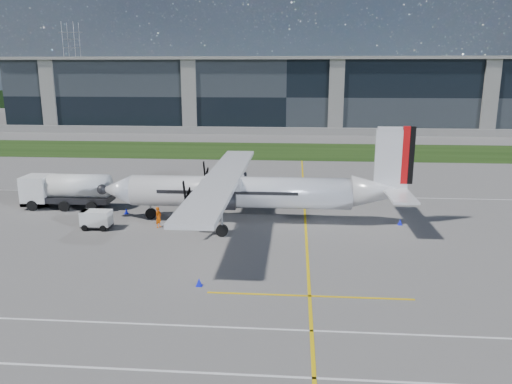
{
  "coord_description": "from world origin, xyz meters",
  "views": [
    {
      "loc": [
        2.02,
        -32.86,
        12.7
      ],
      "look_at": [
        -1.3,
        8.73,
        2.58
      ],
      "focal_mm": 35.0,
      "sensor_mm": 36.0,
      "label": 1
    }
  ],
  "objects_px": {
    "safety_cone_tail": "(400,222)",
    "safety_cone_nose_port": "(96,222)",
    "safety_cone_nose_stbd": "(126,211)",
    "safety_cone_portwing": "(199,282)",
    "turboprop_aircraft": "(252,174)",
    "fuel_tanker_truck": "(61,191)",
    "pylon_west": "(73,65)",
    "safety_cone_stbdwing": "(243,182)",
    "ground_crew_person": "(158,216)",
    "safety_cone_fwd": "(97,217)",
    "baggage_tug": "(97,220)"
  },
  "relations": [
    {
      "from": "safety_cone_tail",
      "to": "safety_cone_nose_port",
      "type": "relative_size",
      "value": 1.0
    },
    {
      "from": "safety_cone_nose_stbd",
      "to": "safety_cone_portwing",
      "type": "height_order",
      "value": "same"
    },
    {
      "from": "turboprop_aircraft",
      "to": "safety_cone_tail",
      "type": "distance_m",
      "value": 13.24
    },
    {
      "from": "fuel_tanker_truck",
      "to": "safety_cone_nose_port",
      "type": "distance_m",
      "value": 7.41
    },
    {
      "from": "pylon_west",
      "to": "fuel_tanker_truck",
      "type": "relative_size",
      "value": 3.42
    },
    {
      "from": "safety_cone_tail",
      "to": "safety_cone_stbdwing",
      "type": "xyz_separation_m",
      "value": [
        -14.95,
        14.36,
        0.0
      ]
    },
    {
      "from": "pylon_west",
      "to": "ground_crew_person",
      "type": "bearing_deg",
      "value": -63.8
    },
    {
      "from": "safety_cone_nose_port",
      "to": "fuel_tanker_truck",
      "type": "bearing_deg",
      "value": 136.71
    },
    {
      "from": "pylon_west",
      "to": "turboprop_aircraft",
      "type": "bearing_deg",
      "value": -61.01
    },
    {
      "from": "safety_cone_fwd",
      "to": "turboprop_aircraft",
      "type": "bearing_deg",
      "value": 2.47
    },
    {
      "from": "pylon_west",
      "to": "safety_cone_stbdwing",
      "type": "height_order",
      "value": "pylon_west"
    },
    {
      "from": "pylon_west",
      "to": "turboprop_aircraft",
      "type": "height_order",
      "value": "pylon_west"
    },
    {
      "from": "pylon_west",
      "to": "safety_cone_nose_stbd",
      "type": "relative_size",
      "value": 60.0
    },
    {
      "from": "safety_cone_tail",
      "to": "safety_cone_stbdwing",
      "type": "relative_size",
      "value": 1.0
    },
    {
      "from": "safety_cone_nose_stbd",
      "to": "safety_cone_portwing",
      "type": "relative_size",
      "value": 1.0
    },
    {
      "from": "safety_cone_stbdwing",
      "to": "safety_cone_fwd",
      "type": "height_order",
      "value": "same"
    },
    {
      "from": "baggage_tug",
      "to": "safety_cone_nose_port",
      "type": "height_order",
      "value": "baggage_tug"
    },
    {
      "from": "baggage_tug",
      "to": "safety_cone_portwing",
      "type": "xyz_separation_m",
      "value": [
        10.6,
        -10.54,
        -0.52
      ]
    },
    {
      "from": "safety_cone_stbdwing",
      "to": "safety_cone_nose_stbd",
      "type": "bearing_deg",
      "value": -126.01
    },
    {
      "from": "baggage_tug",
      "to": "safety_cone_nose_stbd",
      "type": "distance_m",
      "value": 4.66
    },
    {
      "from": "safety_cone_tail",
      "to": "safety_cone_portwing",
      "type": "height_order",
      "value": "same"
    },
    {
      "from": "turboprop_aircraft",
      "to": "fuel_tanker_truck",
      "type": "bearing_deg",
      "value": 170.88
    },
    {
      "from": "turboprop_aircraft",
      "to": "baggage_tug",
      "type": "bearing_deg",
      "value": -166.04
    },
    {
      "from": "safety_cone_nose_stbd",
      "to": "safety_cone_stbdwing",
      "type": "height_order",
      "value": "same"
    },
    {
      "from": "fuel_tanker_truck",
      "to": "baggage_tug",
      "type": "relative_size",
      "value": 3.43
    },
    {
      "from": "turboprop_aircraft",
      "to": "fuel_tanker_truck",
      "type": "xyz_separation_m",
      "value": [
        -18.45,
        2.96,
        -2.54
      ]
    },
    {
      "from": "safety_cone_portwing",
      "to": "safety_cone_fwd",
      "type": "relative_size",
      "value": 1.0
    },
    {
      "from": "baggage_tug",
      "to": "safety_cone_fwd",
      "type": "relative_size",
      "value": 5.11
    },
    {
      "from": "safety_cone_stbdwing",
      "to": "safety_cone_portwing",
      "type": "distance_m",
      "value": 27.96
    },
    {
      "from": "turboprop_aircraft",
      "to": "ground_crew_person",
      "type": "relative_size",
      "value": 13.99
    },
    {
      "from": "ground_crew_person",
      "to": "fuel_tanker_truck",
      "type": "bearing_deg",
      "value": 85.0
    },
    {
      "from": "safety_cone_nose_port",
      "to": "safety_cone_stbdwing",
      "type": "bearing_deg",
      "value": 56.35
    },
    {
      "from": "ground_crew_person",
      "to": "safety_cone_stbdwing",
      "type": "height_order",
      "value": "ground_crew_person"
    },
    {
      "from": "baggage_tug",
      "to": "safety_cone_nose_port",
      "type": "bearing_deg",
      "value": 115.92
    },
    {
      "from": "safety_cone_nose_stbd",
      "to": "safety_cone_tail",
      "type": "distance_m",
      "value": 24.36
    },
    {
      "from": "safety_cone_nose_stbd",
      "to": "turboprop_aircraft",
      "type": "bearing_deg",
      "value": -6.8
    },
    {
      "from": "safety_cone_nose_stbd",
      "to": "safety_cone_portwing",
      "type": "bearing_deg",
      "value": -57.38
    },
    {
      "from": "fuel_tanker_truck",
      "to": "ground_crew_person",
      "type": "bearing_deg",
      "value": -26.08
    },
    {
      "from": "safety_cone_nose_stbd",
      "to": "safety_cone_nose_port",
      "type": "height_order",
      "value": "same"
    },
    {
      "from": "safety_cone_portwing",
      "to": "safety_cone_stbdwing",
      "type": "bearing_deg",
      "value": 90.57
    },
    {
      "from": "turboprop_aircraft",
      "to": "safety_cone_tail",
      "type": "height_order",
      "value": "turboprop_aircraft"
    },
    {
      "from": "fuel_tanker_truck",
      "to": "safety_cone_nose_port",
      "type": "relative_size",
      "value": 17.52
    },
    {
      "from": "safety_cone_portwing",
      "to": "safety_cone_fwd",
      "type": "distance_m",
      "value": 17.5
    },
    {
      "from": "safety_cone_nose_stbd",
      "to": "pylon_west",
      "type": "bearing_deg",
      "value": 115.46
    },
    {
      "from": "safety_cone_nose_stbd",
      "to": "safety_cone_fwd",
      "type": "distance_m",
      "value": 2.79
    },
    {
      "from": "fuel_tanker_truck",
      "to": "ground_crew_person",
      "type": "relative_size",
      "value": 4.4
    },
    {
      "from": "fuel_tanker_truck",
      "to": "safety_cone_tail",
      "type": "height_order",
      "value": "fuel_tanker_truck"
    },
    {
      "from": "baggage_tug",
      "to": "safety_cone_stbdwing",
      "type": "xyz_separation_m",
      "value": [
        10.32,
        17.42,
        -0.52
      ]
    },
    {
      "from": "turboprop_aircraft",
      "to": "safety_cone_nose_stbd",
      "type": "relative_size",
      "value": 55.73
    },
    {
      "from": "safety_cone_nose_stbd",
      "to": "safety_cone_nose_port",
      "type": "bearing_deg",
      "value": -113.52
    }
  ]
}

